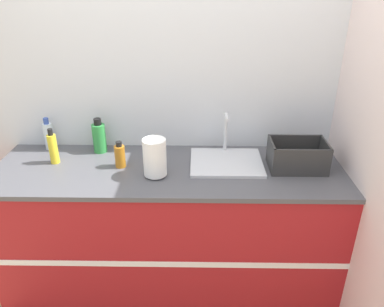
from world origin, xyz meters
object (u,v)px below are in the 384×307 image
bottle_clear (49,135)px  bottle_amber (120,156)px  paper_towel_roll (155,158)px  bottle_green (99,137)px  dish_rack (297,158)px  bottle_yellow (53,148)px  sink (226,161)px

bottle_clear → bottle_amber: size_ratio=1.31×
paper_towel_roll → bottle_green: (-0.41, 0.33, -0.02)m
bottle_green → bottle_amber: size_ratio=1.39×
dish_rack → bottle_yellow: 1.55m
sink → bottle_clear: size_ratio=2.04×
sink → bottle_amber: size_ratio=2.66×
bottle_yellow → bottle_clear: (-0.11, 0.21, -0.00)m
dish_rack → bottle_yellow: (-1.55, 0.05, 0.03)m
dish_rack → bottle_green: (-1.29, 0.22, 0.04)m
paper_towel_roll → bottle_amber: (-0.23, 0.11, -0.05)m
sink → dish_rack: size_ratio=1.33×
dish_rack → bottle_green: size_ratio=1.44×
paper_towel_roll → bottle_green: 0.53m
bottle_yellow → bottle_amber: 0.44m
paper_towel_roll → bottle_yellow: 0.69m
dish_rack → bottle_amber: size_ratio=2.00×
dish_rack → bottle_yellow: bearing=178.2°
bottle_yellow → bottle_clear: 0.24m
sink → bottle_green: bearing=169.1°
dish_rack → bottle_yellow: bottle_yellow is taller
sink → bottle_green: (-0.86, 0.16, 0.09)m
dish_rack → sink: bearing=172.8°
paper_towel_roll → bottle_amber: 0.26m
sink → bottle_yellow: (-1.11, -0.01, 0.09)m
paper_towel_roll → bottle_yellow: (-0.67, 0.16, -0.02)m
bottle_clear → dish_rack: bearing=-9.0°
bottle_green → bottle_amber: bottle_green is taller
bottle_yellow → bottle_clear: bearing=116.7°
paper_towel_roll → bottle_clear: size_ratio=1.06×
dish_rack → bottle_yellow: size_ratio=1.46×
bottle_green → bottle_clear: bearing=173.3°
paper_towel_roll → bottle_green: bearing=141.3°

